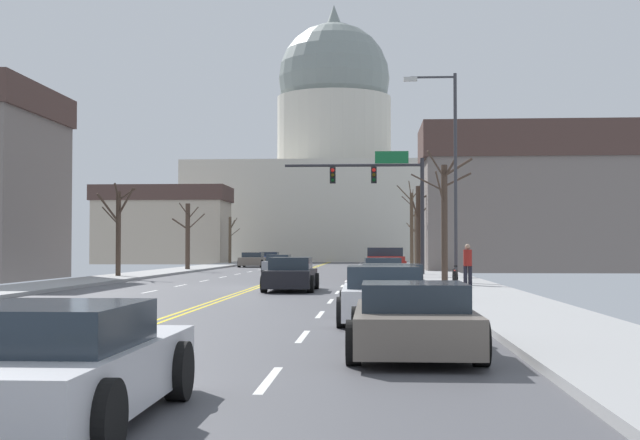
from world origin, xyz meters
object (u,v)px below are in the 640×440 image
at_px(sedan_near_02, 291,275).
at_px(sedan_oncoming_00, 278,264).
at_px(bicycle_parked, 455,277).
at_px(sedan_near_05, 413,320).
at_px(sedan_near_04, 383,296).
at_px(sedan_near_06, 56,367).
at_px(street_lamp_right, 449,161).
at_px(pickup_truck_near_00, 385,265).
at_px(sedan_near_03, 391,285).
at_px(pedestrian_00, 468,262).
at_px(sedan_near_01, 382,272).
at_px(sedan_oncoming_02, 269,258).
at_px(signal_gantry, 383,187).
at_px(sedan_oncoming_01, 253,260).

relative_size(sedan_near_02, sedan_oncoming_00, 1.02).
bearing_deg(bicycle_parked, sedan_near_05, -97.26).
distance_m(sedan_near_04, sedan_near_06, 11.54).
bearing_deg(sedan_near_04, street_lamp_right, 79.90).
height_order(pickup_truck_near_00, sedan_near_02, pickup_truck_near_00).
distance_m(sedan_near_03, pedestrian_00, 10.01).
xyz_separation_m(sedan_near_06, pedestrian_00, (6.73, 26.64, 0.51)).
relative_size(sedan_near_01, sedan_near_03, 0.96).
bearing_deg(pedestrian_00, sedan_near_06, -104.19).
xyz_separation_m(sedan_near_04, sedan_oncoming_02, (-10.30, 64.23, -0.02)).
relative_size(sedan_near_05, pedestrian_00, 2.69).
bearing_deg(pickup_truck_near_00, pedestrian_00, -72.44).
relative_size(sedan_near_01, bicycle_parked, 2.52).
distance_m(sedan_near_04, pedestrian_00, 15.96).
bearing_deg(sedan_near_06, signal_gantry, 85.00).
distance_m(sedan_near_01, sedan_oncoming_02, 46.36).
distance_m(sedan_oncoming_01, bicycle_parked, 39.89).
relative_size(sedan_near_06, pedestrian_00, 2.57).
bearing_deg(sedan_oncoming_01, pedestrian_00, -69.38).
height_order(street_lamp_right, pickup_truck_near_00, street_lamp_right).
relative_size(signal_gantry, sedan_near_02, 1.78).
bearing_deg(pedestrian_00, sedan_near_05, -98.51).
bearing_deg(sedan_near_03, bicycle_parked, 72.62).
xyz_separation_m(sedan_near_02, bicycle_parked, (6.29, 0.98, -0.10)).
distance_m(sedan_near_02, sedan_near_03, 8.33).
distance_m(sedan_near_01, sedan_near_03, 12.99).
bearing_deg(pickup_truck_near_00, sedan_oncoming_00, 118.30).
bearing_deg(sedan_near_06, sedan_oncoming_00, 93.93).
relative_size(signal_gantry, street_lamp_right, 0.91).
distance_m(sedan_near_02, sedan_near_06, 24.66).
distance_m(street_lamp_right, pedestrian_00, 4.31).
xyz_separation_m(sedan_near_03, sedan_near_06, (-3.49, -17.18, -0.02)).
bearing_deg(sedan_near_03, street_lamp_right, 75.86).
bearing_deg(sedan_near_01, pickup_truck_near_00, 88.13).
bearing_deg(bicycle_parked, pedestrian_00, 59.16).
relative_size(signal_gantry, sedan_oncoming_02, 1.67).
bearing_deg(sedan_near_06, sedan_near_04, 74.06).
bearing_deg(street_lamp_right, sedan_near_06, -102.49).
bearing_deg(sedan_near_02, sedan_near_06, -89.64).
bearing_deg(pickup_truck_near_00, street_lamp_right, -74.48).
relative_size(signal_gantry, bicycle_parked, 4.47).
relative_size(sedan_near_01, sedan_near_04, 1.03).
bearing_deg(sedan_oncoming_02, sedan_near_03, -79.65).
bearing_deg(sedan_near_05, sedan_near_01, 90.46).
bearing_deg(bicycle_parked, sedan_oncoming_02, 104.96).
relative_size(sedan_near_05, bicycle_parked, 2.50).
bearing_deg(sedan_near_04, bicycle_parked, 78.46).
bearing_deg(pedestrian_00, sedan_near_04, -102.92).
distance_m(pedestrian_00, bicycle_parked, 1.29).
xyz_separation_m(street_lamp_right, sedan_near_01, (-2.72, 2.63, -4.66)).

